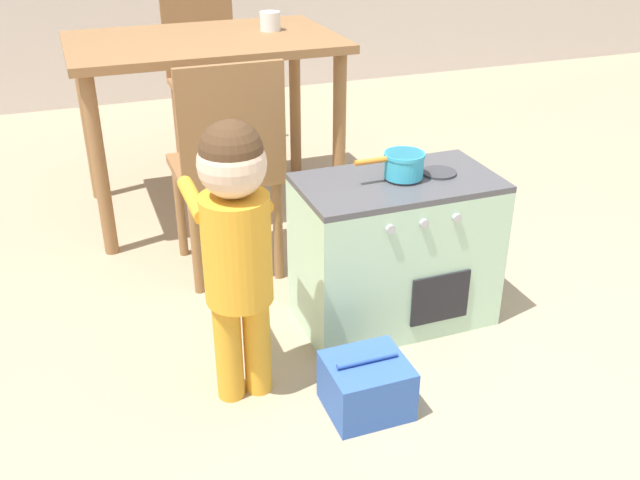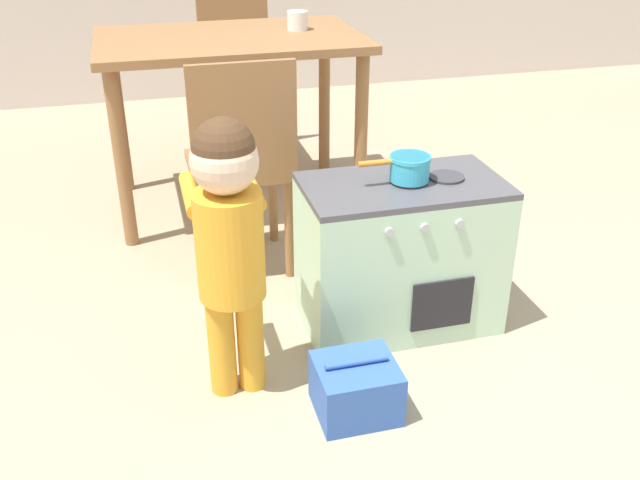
% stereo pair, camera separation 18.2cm
% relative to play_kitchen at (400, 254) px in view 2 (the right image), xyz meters
% --- Properties ---
extents(play_kitchen, '(0.64, 0.37, 0.52)m').
position_rel_play_kitchen_xyz_m(play_kitchen, '(0.00, 0.00, 0.00)').
color(play_kitchen, '#B2DBB7').
rests_on(play_kitchen, ground_plane).
extents(toy_pot, '(0.23, 0.13, 0.08)m').
position_rel_play_kitchen_xyz_m(toy_pot, '(0.01, 0.00, 0.31)').
color(toy_pot, '#38B2D6').
rests_on(toy_pot, play_kitchen).
extents(child_figure, '(0.21, 0.34, 0.84)m').
position_rel_play_kitchen_xyz_m(child_figure, '(-0.59, -0.22, 0.28)').
color(child_figure, gold).
rests_on(child_figure, ground_plane).
extents(toy_basket, '(0.23, 0.21, 0.18)m').
position_rel_play_kitchen_xyz_m(toy_basket, '(-0.28, -0.41, -0.18)').
color(toy_basket, '#335BB2').
rests_on(toy_basket, ground_plane).
extents(dining_table, '(1.12, 0.72, 0.77)m').
position_rel_play_kitchen_xyz_m(dining_table, '(-0.37, 1.12, 0.40)').
color(dining_table, olive).
rests_on(dining_table, ground_plane).
extents(dining_chair_near, '(0.37, 0.37, 0.84)m').
position_rel_play_kitchen_xyz_m(dining_chair_near, '(-0.44, 0.48, 0.19)').
color(dining_chair_near, olive).
rests_on(dining_chair_near, ground_plane).
extents(dining_chair_far, '(0.37, 0.37, 0.84)m').
position_rel_play_kitchen_xyz_m(dining_chair_far, '(-0.25, 1.76, 0.19)').
color(dining_chair_far, olive).
rests_on(dining_chair_far, ground_plane).
extents(cup_on_table, '(0.09, 0.09, 0.08)m').
position_rel_play_kitchen_xyz_m(cup_on_table, '(-0.07, 1.17, 0.55)').
color(cup_on_table, white).
rests_on(cup_on_table, dining_table).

